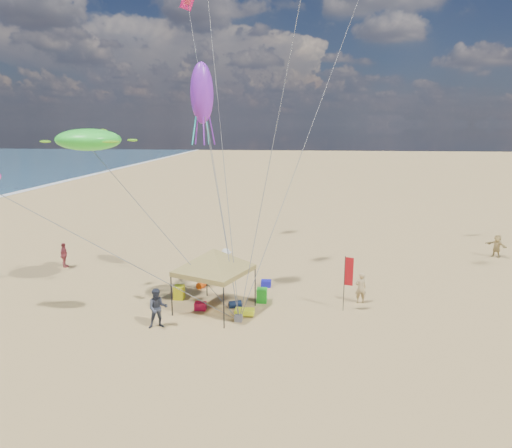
% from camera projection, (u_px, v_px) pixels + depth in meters
% --- Properties ---
extents(ground, '(280.00, 280.00, 0.00)m').
position_uv_depth(ground, '(249.00, 327.00, 19.92)').
color(ground, tan).
rests_on(ground, ground).
extents(canopy_tent, '(5.33, 5.33, 3.56)m').
position_uv_depth(canopy_tent, '(214.00, 251.00, 21.10)').
color(canopy_tent, black).
rests_on(canopy_tent, ground).
extents(feather_flag, '(0.40, 0.15, 2.73)m').
position_uv_depth(feather_flag, '(348.00, 275.00, 21.26)').
color(feather_flag, black).
rests_on(feather_flag, ground).
extents(cooler_red, '(0.54, 0.38, 0.38)m').
position_uv_depth(cooler_red, '(200.00, 306.00, 21.78)').
color(cooler_red, '#D0103F').
rests_on(cooler_red, ground).
extents(cooler_blue, '(0.54, 0.38, 0.38)m').
position_uv_depth(cooler_blue, '(266.00, 283.00, 24.87)').
color(cooler_blue, '#1415A9').
rests_on(cooler_blue, ground).
extents(bag_navy, '(0.69, 0.54, 0.36)m').
position_uv_depth(bag_navy, '(235.00, 304.00, 22.01)').
color(bag_navy, '#0B1732').
rests_on(bag_navy, ground).
extents(bag_orange, '(0.54, 0.69, 0.36)m').
position_uv_depth(bag_orange, '(202.00, 285.00, 24.72)').
color(bag_orange, '#D2490B').
rests_on(bag_orange, ground).
extents(chair_green, '(0.50, 0.50, 0.70)m').
position_uv_depth(chair_green, '(262.00, 295.00, 22.71)').
color(chair_green, '#1D9E1C').
rests_on(chair_green, ground).
extents(chair_yellow, '(0.50, 0.50, 0.70)m').
position_uv_depth(chair_yellow, '(179.00, 292.00, 23.12)').
color(chair_yellow, '#F4FB1B').
rests_on(chair_yellow, ground).
extents(crate_grey, '(0.34, 0.30, 0.28)m').
position_uv_depth(crate_grey, '(238.00, 318.00, 20.54)').
color(crate_grey, slate).
rests_on(crate_grey, ground).
extents(beach_cart, '(0.90, 0.50, 0.24)m').
position_uv_depth(beach_cart, '(245.00, 312.00, 21.11)').
color(beach_cart, '#E8F61B').
rests_on(beach_cart, ground).
extents(person_near_a, '(0.63, 0.47, 1.57)m').
position_uv_depth(person_near_a, '(361.00, 288.00, 22.52)').
color(person_near_a, tan).
rests_on(person_near_a, ground).
extents(person_near_b, '(1.05, 0.94, 1.79)m').
position_uv_depth(person_near_b, '(158.00, 308.00, 19.73)').
color(person_near_b, '#313543').
rests_on(person_near_b, ground).
extents(person_near_c, '(1.20, 0.77, 1.76)m').
position_uv_depth(person_near_c, '(226.00, 263.00, 26.18)').
color(person_near_c, beige).
rests_on(person_near_c, ground).
extents(person_far_a, '(0.50, 0.96, 1.56)m').
position_uv_depth(person_far_a, '(64.00, 255.00, 28.17)').
color(person_far_a, '#9F3D46').
rests_on(person_far_a, ground).
extents(person_far_c, '(1.31, 1.39, 1.56)m').
position_uv_depth(person_far_c, '(497.00, 246.00, 30.34)').
color(person_far_c, tan).
rests_on(person_far_c, ground).
extents(turtle_kite, '(3.63, 3.22, 1.02)m').
position_uv_depth(turtle_kite, '(88.00, 140.00, 21.17)').
color(turtle_kite, '#31EA38').
rests_on(turtle_kite, ground).
extents(squid_kite, '(1.43, 1.43, 2.92)m').
position_uv_depth(squid_kite, '(202.00, 93.00, 22.07)').
color(squid_kite, purple).
rests_on(squid_kite, ground).
extents(stunt_kite_pink, '(0.98, 1.38, 1.16)m').
position_uv_depth(stunt_kite_pink, '(188.00, 0.00, 31.02)').
color(stunt_kite_pink, '#E01167').
rests_on(stunt_kite_pink, ground).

